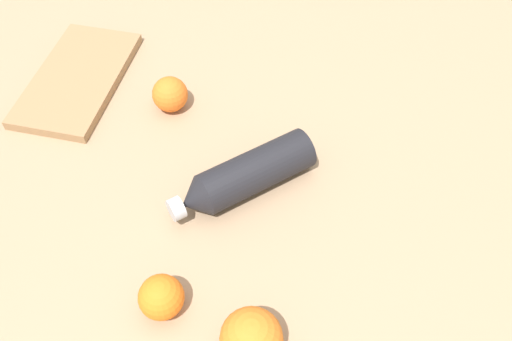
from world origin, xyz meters
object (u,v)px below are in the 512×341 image
(water_bottle, at_px, (244,176))
(orange_0, at_px, (161,297))
(cutting_board, at_px, (78,79))
(orange_2, at_px, (251,339))
(orange_1, at_px, (170,94))

(water_bottle, xyz_separation_m, orange_0, (0.23, 0.01, -0.00))
(water_bottle, distance_m, orange_0, 0.23)
(cutting_board, bearing_deg, orange_2, 45.38)
(cutting_board, bearing_deg, orange_1, 83.00)
(water_bottle, bearing_deg, orange_0, 30.53)
(orange_1, bearing_deg, cutting_board, -79.40)
(orange_0, relative_size, orange_1, 0.99)
(orange_0, distance_m, orange_1, 0.39)
(orange_0, distance_m, orange_2, 0.14)
(orange_0, xyz_separation_m, orange_2, (-0.01, 0.14, 0.01))
(orange_2, height_order, cutting_board, orange_2)
(water_bottle, height_order, orange_1, water_bottle)
(orange_1, xyz_separation_m, cutting_board, (0.04, -0.19, -0.02))
(orange_1, bearing_deg, orange_0, 34.05)
(orange_0, bearing_deg, orange_1, -145.95)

